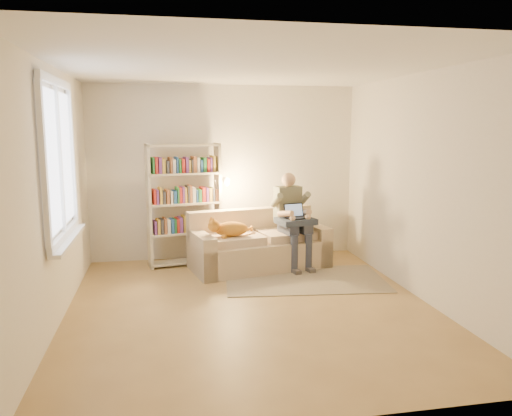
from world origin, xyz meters
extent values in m
plane|color=olive|center=(0.00, 0.00, 0.00)|extent=(4.50, 4.50, 0.00)
cube|color=white|center=(0.00, 0.00, 2.60)|extent=(4.00, 4.50, 0.02)
cube|color=silver|center=(-2.00, 0.00, 1.30)|extent=(0.02, 4.50, 2.60)
cube|color=silver|center=(2.00, 0.00, 1.30)|extent=(0.02, 4.50, 2.60)
cube|color=silver|center=(0.00, 2.25, 1.30)|extent=(4.00, 0.02, 2.60)
cube|color=silver|center=(0.00, -2.25, 1.30)|extent=(4.00, 0.02, 2.60)
plane|color=white|center=(-1.97, 0.20, 1.65)|extent=(0.00, 1.50, 1.50)
cube|color=white|center=(-1.96, 0.20, 2.44)|extent=(0.05, 1.50, 0.08)
cube|color=white|center=(-1.96, 0.20, 0.86)|extent=(0.05, 1.50, 0.08)
cube|color=white|center=(-1.96, 0.20, 1.65)|extent=(0.04, 0.05, 1.50)
cube|color=white|center=(-1.92, 0.20, 0.81)|extent=(0.12, 1.52, 0.04)
cube|color=#C8B28D|center=(0.40, 1.52, 0.20)|extent=(2.04, 1.23, 0.40)
cube|color=#C8B28D|center=(0.33, 1.85, 0.60)|extent=(1.90, 0.58, 0.41)
cube|color=#C8B28D|center=(-0.44, 1.35, 0.29)|extent=(0.36, 0.88, 0.57)
cube|color=#C8B28D|center=(1.24, 1.70, 0.29)|extent=(0.36, 0.88, 0.57)
cube|color=beige|center=(-0.01, 1.39, 0.46)|extent=(0.91, 0.72, 0.11)
cube|color=beige|center=(0.83, 1.56, 0.46)|extent=(0.91, 0.72, 0.11)
cube|color=slate|center=(0.84, 1.64, 0.90)|extent=(0.40, 0.27, 0.50)
sphere|color=tan|center=(0.84, 1.62, 1.24)|extent=(0.20, 0.20, 0.20)
cube|color=#323746|center=(0.78, 1.38, 0.60)|extent=(0.23, 0.43, 0.15)
cube|color=#323746|center=(0.99, 1.43, 0.60)|extent=(0.23, 0.43, 0.15)
cylinder|color=#323746|center=(0.82, 1.19, 0.27)|extent=(0.11, 0.11, 0.53)
cylinder|color=#323746|center=(1.03, 1.23, 0.27)|extent=(0.11, 0.11, 0.53)
ellipsoid|color=orange|center=(0.00, 1.36, 0.61)|extent=(0.50, 0.33, 0.21)
sphere|color=orange|center=(-0.25, 1.27, 0.68)|extent=(0.16, 0.16, 0.16)
cylinder|color=orange|center=(0.22, 1.46, 0.57)|extent=(0.23, 0.09, 0.06)
cube|color=#262F42|center=(0.85, 1.38, 0.69)|extent=(0.57, 0.50, 0.08)
cube|color=black|center=(0.85, 1.35, 0.74)|extent=(0.32, 0.26, 0.02)
cube|color=black|center=(0.83, 1.45, 0.83)|extent=(0.30, 0.13, 0.19)
plane|color=#8CA5CC|center=(0.83, 1.45, 0.83)|extent=(0.27, 0.13, 0.25)
cube|color=beige|center=(-1.12, 1.81, 0.88)|extent=(0.09, 0.27, 1.76)
cube|color=beige|center=(-0.13, 1.99, 0.88)|extent=(0.09, 0.27, 1.76)
cube|color=beige|center=(-0.63, 1.90, 0.05)|extent=(1.08, 0.45, 0.03)
cube|color=beige|center=(-0.63, 1.90, 0.47)|extent=(1.08, 0.45, 0.03)
cube|color=beige|center=(-0.63, 1.90, 0.90)|extent=(1.08, 0.45, 0.03)
cube|color=beige|center=(-0.63, 1.90, 1.33)|extent=(1.08, 0.45, 0.03)
cube|color=beige|center=(-0.63, 1.90, 1.73)|extent=(1.08, 0.45, 0.03)
cube|color=#333338|center=(-0.63, 1.90, 0.59)|extent=(0.92, 0.37, 0.21)
cube|color=#995933|center=(-0.63, 1.90, 1.02)|extent=(0.92, 0.37, 0.21)
cube|color=silver|center=(-0.63, 1.90, 1.45)|extent=(0.92, 0.37, 0.21)
cylinder|color=beige|center=(-0.21, 1.98, 0.94)|extent=(0.09, 0.09, 0.04)
cone|color=beige|center=(-0.04, 1.89, 1.20)|extent=(0.14, 0.16, 0.15)
cube|color=gray|center=(0.87, 0.84, 0.01)|extent=(2.18, 1.43, 0.01)
camera|label=1|loc=(-0.93, -5.23, 1.99)|focal=35.00mm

